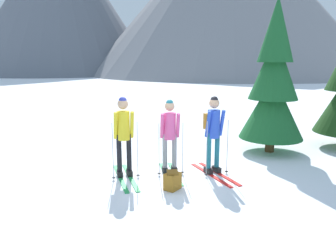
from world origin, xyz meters
The scene contains 6 objects.
ground_plane centered at (0.00, 0.00, 0.00)m, with size 400.00×400.00×0.00m, color white.
skier_in_yellow centered at (-1.01, -0.07, 1.00)m, with size 0.68×1.82×1.80m.
skier_in_pink centered at (0.02, 0.12, 0.97)m, with size 0.61×1.59×1.71m.
skier_in_blue centered at (1.00, 0.02, 1.02)m, with size 0.86×1.71×1.79m.
pine_tree_near centered at (3.01, 1.70, 1.94)m, with size 1.76×1.76×4.25m.
backpack_on_snow_front centered at (0.00, -0.89, 0.19)m, with size 0.39×0.40×0.38m.
Camera 1 is at (-0.56, -7.29, 2.62)m, focal length 35.78 mm.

